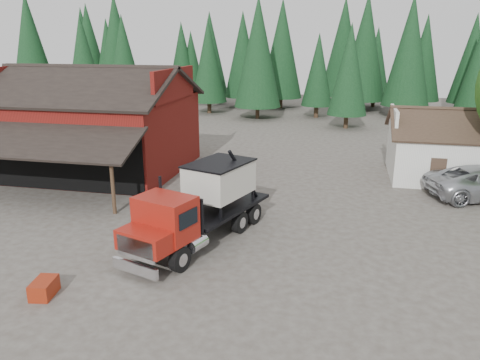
# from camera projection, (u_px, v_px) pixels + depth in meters

# --- Properties ---
(ground) EXTENTS (120.00, 120.00, 0.00)m
(ground) POSITION_uv_depth(u_px,v_px,m) (206.00, 239.00, 21.39)
(ground) COLOR #484239
(ground) RESTS_ON ground
(red_barn) EXTENTS (12.80, 13.63, 7.18)m
(red_barn) POSITION_uv_depth(u_px,v_px,m) (93.00, 131.00, 32.18)
(red_barn) COLOR maroon
(red_barn) RESTS_ON ground
(farmhouse) EXTENTS (8.60, 6.42, 4.65)m
(farmhouse) POSITION_uv_depth(u_px,v_px,m) (455.00, 153.00, 30.31)
(farmhouse) COLOR silver
(farmhouse) RESTS_ON ground
(conifer_backdrop) EXTENTS (76.00, 16.00, 16.00)m
(conifer_backdrop) POSITION_uv_depth(u_px,v_px,m) (299.00, 110.00, 60.62)
(conifer_backdrop) COLOR black
(conifer_backdrop) RESTS_ON ground
(near_pine_a) EXTENTS (4.40, 4.40, 11.40)m
(near_pine_a) POSITION_uv_depth(u_px,v_px,m) (84.00, 62.00, 50.33)
(near_pine_a) COLOR #382619
(near_pine_a) RESTS_ON ground
(near_pine_b) EXTENTS (3.96, 3.96, 10.40)m
(near_pine_b) POSITION_uv_depth(u_px,v_px,m) (349.00, 70.00, 46.45)
(near_pine_b) COLOR #382619
(near_pine_b) RESTS_ON ground
(near_pine_d) EXTENTS (5.28, 5.28, 13.40)m
(near_pine_d) POSITION_uv_depth(u_px,v_px,m) (258.00, 52.00, 51.86)
(near_pine_d) COLOR #382619
(near_pine_d) RESTS_ON ground
(feed_truck) EXTENTS (4.88, 8.87, 3.88)m
(feed_truck) POSITION_uv_depth(u_px,v_px,m) (201.00, 203.00, 20.70)
(feed_truck) COLOR black
(feed_truck) RESTS_ON ground
(equip_box) EXTENTS (0.87, 1.20, 0.60)m
(equip_box) POSITION_uv_depth(u_px,v_px,m) (44.00, 288.00, 16.57)
(equip_box) COLOR maroon
(equip_box) RESTS_ON ground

